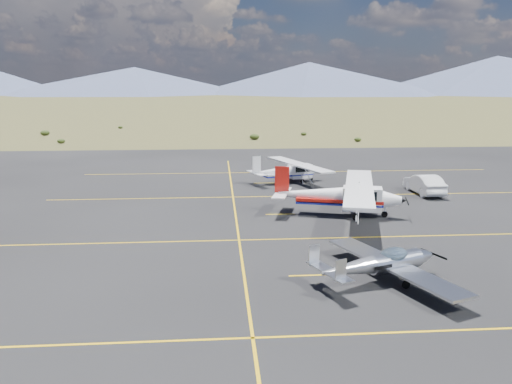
# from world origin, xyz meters

# --- Properties ---
(ground) EXTENTS (1600.00, 1600.00, 0.00)m
(ground) POSITION_xyz_m (0.00, 0.00, 0.00)
(ground) COLOR #383D1C
(ground) RESTS_ON ground
(apron) EXTENTS (72.00, 72.00, 0.02)m
(apron) POSITION_xyz_m (0.00, 7.00, 0.00)
(apron) COLOR black
(apron) RESTS_ON ground
(aircraft_low_wing) EXTENTS (5.96, 8.01, 1.77)m
(aircraft_low_wing) POSITION_xyz_m (-0.05, -4.43, 0.85)
(aircraft_low_wing) COLOR #B7B9BE
(aircraft_low_wing) RESTS_ON apron
(aircraft_cessna) EXTENTS (8.28, 12.37, 3.15)m
(aircraft_cessna) POSITION_xyz_m (0.81, 6.95, 1.40)
(aircraft_cessna) COLOR white
(aircraft_cessna) RESTS_ON apron
(aircraft_plain) EXTENTS (6.94, 9.79, 2.52)m
(aircraft_plain) POSITION_xyz_m (-0.95, 18.51, 1.12)
(aircraft_plain) COLOR silver
(aircraft_plain) RESTS_ON apron
(sedan) EXTENTS (1.74, 4.76, 1.56)m
(sedan) POSITION_xyz_m (9.13, 13.10, 0.79)
(sedan) COLOR silver
(sedan) RESTS_ON apron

